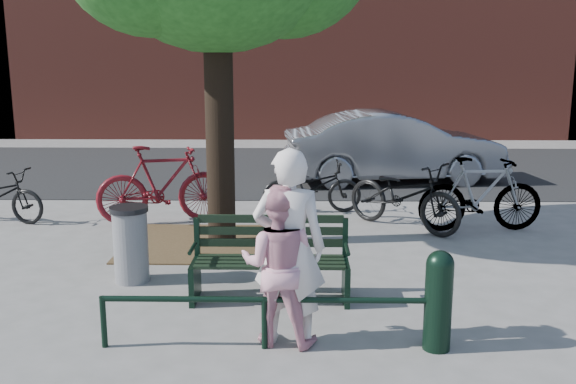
{
  "coord_description": "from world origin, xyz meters",
  "views": [
    {
      "loc": [
        0.32,
        -6.75,
        2.67
      ],
      "look_at": [
        0.18,
        1.0,
        1.03
      ],
      "focal_mm": 40.0,
      "sensor_mm": 36.0,
      "label": 1
    }
  ],
  "objects_px": {
    "park_bench": "(270,257)",
    "person_left": "(289,247)",
    "litter_bin": "(131,244)",
    "bicycle_c": "(312,187)",
    "bollard": "(439,297)",
    "parked_car": "(394,147)",
    "person_right": "(279,265)"
  },
  "relations": [
    {
      "from": "park_bench",
      "to": "person_left",
      "type": "height_order",
      "value": "person_left"
    },
    {
      "from": "litter_bin",
      "to": "bicycle_c",
      "type": "xyz_separation_m",
      "value": [
        2.24,
        3.53,
        -0.02
      ]
    },
    {
      "from": "bollard",
      "to": "litter_bin",
      "type": "relative_size",
      "value": 1.03
    },
    {
      "from": "bicycle_c",
      "to": "person_left",
      "type": "bearing_deg",
      "value": 171.61
    },
    {
      "from": "litter_bin",
      "to": "bicycle_c",
      "type": "height_order",
      "value": "litter_bin"
    },
    {
      "from": "parked_car",
      "to": "person_right",
      "type": "bearing_deg",
      "value": 156.94
    },
    {
      "from": "park_bench",
      "to": "person_right",
      "type": "relative_size",
      "value": 1.14
    },
    {
      "from": "park_bench",
      "to": "parked_car",
      "type": "bearing_deg",
      "value": 71.07
    },
    {
      "from": "litter_bin",
      "to": "bollard",
      "type": "bearing_deg",
      "value": -28.34
    },
    {
      "from": "person_right",
      "to": "bollard",
      "type": "distance_m",
      "value": 1.5
    },
    {
      "from": "person_left",
      "to": "litter_bin",
      "type": "height_order",
      "value": "person_left"
    },
    {
      "from": "park_bench",
      "to": "parked_car",
      "type": "xyz_separation_m",
      "value": [
        2.34,
        6.83,
        0.28
      ]
    },
    {
      "from": "person_right",
      "to": "parked_car",
      "type": "distance_m",
      "value": 8.26
    },
    {
      "from": "person_left",
      "to": "parked_car",
      "type": "relative_size",
      "value": 0.4
    },
    {
      "from": "bollard",
      "to": "bicycle_c",
      "type": "xyz_separation_m",
      "value": [
        -1.06,
        5.31,
        -0.06
      ]
    },
    {
      "from": "bicycle_c",
      "to": "parked_car",
      "type": "height_order",
      "value": "parked_car"
    },
    {
      "from": "litter_bin",
      "to": "parked_car",
      "type": "distance_m",
      "value": 7.5
    },
    {
      "from": "person_left",
      "to": "bollard",
      "type": "distance_m",
      "value": 1.44
    },
    {
      "from": "person_right",
      "to": "bicycle_c",
      "type": "height_order",
      "value": "person_right"
    },
    {
      "from": "litter_bin",
      "to": "person_right",
      "type": "bearing_deg",
      "value": -41.99
    },
    {
      "from": "litter_bin",
      "to": "park_bench",
      "type": "bearing_deg",
      "value": -17.02
    },
    {
      "from": "person_left",
      "to": "bollard",
      "type": "relative_size",
      "value": 1.96
    },
    {
      "from": "park_bench",
      "to": "person_left",
      "type": "distance_m",
      "value": 1.24
    },
    {
      "from": "person_left",
      "to": "parked_car",
      "type": "distance_m",
      "value": 8.24
    },
    {
      "from": "park_bench",
      "to": "litter_bin",
      "type": "height_order",
      "value": "park_bench"
    },
    {
      "from": "park_bench",
      "to": "person_right",
      "type": "height_order",
      "value": "person_right"
    },
    {
      "from": "person_left",
      "to": "bicycle_c",
      "type": "distance_m",
      "value": 5.21
    },
    {
      "from": "person_right",
      "to": "bicycle_c",
      "type": "bearing_deg",
      "value": -83.1
    },
    {
      "from": "park_bench",
      "to": "person_left",
      "type": "xyz_separation_m",
      "value": [
        0.23,
        -1.13,
        0.46
      ]
    },
    {
      "from": "park_bench",
      "to": "person_right",
      "type": "bearing_deg",
      "value": -83.42
    },
    {
      "from": "park_bench",
      "to": "bollard",
      "type": "relative_size",
      "value": 1.83
    },
    {
      "from": "litter_bin",
      "to": "parked_car",
      "type": "bearing_deg",
      "value": 57.34
    }
  ]
}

